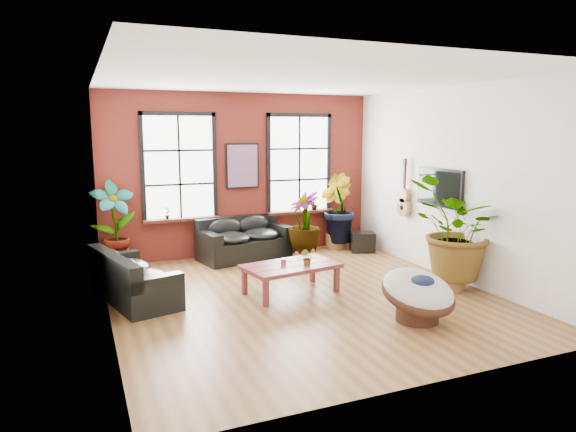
# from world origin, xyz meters

# --- Properties ---
(room) EXTENTS (6.04, 6.54, 3.54)m
(room) POSITION_xyz_m (0.00, 0.15, 1.75)
(room) COLOR brown
(room) RESTS_ON ground
(sofa_back) EXTENTS (2.07, 1.30, 0.88)m
(sofa_back) POSITION_xyz_m (-0.11, 2.82, 0.40)
(sofa_back) COLOR black
(sofa_back) RESTS_ON ground
(sofa_left) EXTENTS (1.32, 2.14, 0.79)m
(sofa_left) POSITION_xyz_m (-2.62, 0.87, 0.36)
(sofa_left) COLOR black
(sofa_left) RESTS_ON ground
(coffee_table) EXTENTS (1.69, 1.15, 0.60)m
(coffee_table) POSITION_xyz_m (-0.11, 0.21, 0.44)
(coffee_table) COLOR maroon
(coffee_table) RESTS_ON ground
(papasan_chair) EXTENTS (1.18, 1.20, 0.80)m
(papasan_chair) POSITION_xyz_m (1.08, -1.66, 0.41)
(papasan_chair) COLOR #3A1F14
(papasan_chair) RESTS_ON ground
(poster) EXTENTS (0.74, 0.06, 0.98)m
(poster) POSITION_xyz_m (0.00, 3.18, 1.95)
(poster) COLOR black
(poster) RESTS_ON room
(tv_wall_unit) EXTENTS (0.13, 1.86, 1.20)m
(tv_wall_unit) POSITION_xyz_m (2.93, 0.60, 1.54)
(tv_wall_unit) COLOR black
(tv_wall_unit) RESTS_ON room
(media_box) EXTENTS (0.65, 0.59, 0.44)m
(media_box) POSITION_xyz_m (2.55, 2.38, 0.22)
(media_box) COLOR black
(media_box) RESTS_ON ground
(pot_back_left) EXTENTS (0.64, 0.64, 0.40)m
(pot_back_left) POSITION_xyz_m (-2.73, 2.92, 0.20)
(pot_back_left) COLOR brown
(pot_back_left) RESTS_ON ground
(pot_back_right) EXTENTS (0.64, 0.64, 0.35)m
(pot_back_right) POSITION_xyz_m (2.16, 2.90, 0.18)
(pot_back_right) COLOR brown
(pot_back_right) RESTS_ON ground
(pot_right_wall) EXTENTS (0.54, 0.54, 0.35)m
(pot_right_wall) POSITION_xyz_m (2.53, -0.64, 0.18)
(pot_right_wall) COLOR brown
(pot_right_wall) RESTS_ON ground
(pot_mid) EXTENTS (0.57, 0.57, 0.36)m
(pot_mid) POSITION_xyz_m (1.07, 2.28, 0.18)
(pot_mid) COLOR brown
(pot_mid) RESTS_ON ground
(floor_plant_back_left) EXTENTS (0.96, 0.75, 1.61)m
(floor_plant_back_left) POSITION_xyz_m (-2.70, 2.89, 0.96)
(floor_plant_back_left) COLOR #23671B
(floor_plant_back_left) RESTS_ON ground
(floor_plant_back_right) EXTENTS (0.96, 1.06, 1.59)m
(floor_plant_back_right) POSITION_xyz_m (2.17, 2.92, 0.95)
(floor_plant_back_right) COLOR #23671B
(floor_plant_back_right) RESTS_ON ground
(floor_plant_right_wall) EXTENTS (1.97, 1.85, 1.76)m
(floor_plant_right_wall) POSITION_xyz_m (2.57, -0.67, 1.04)
(floor_plant_right_wall) COLOR #23671B
(floor_plant_right_wall) RESTS_ON ground
(floor_plant_mid) EXTENTS (0.84, 0.84, 1.30)m
(floor_plant_mid) POSITION_xyz_m (1.07, 2.30, 0.79)
(floor_plant_mid) COLOR #23671B
(floor_plant_mid) RESTS_ON ground
(table_plant) EXTENTS (0.24, 0.22, 0.24)m
(table_plant) POSITION_xyz_m (0.13, 0.07, 0.62)
(table_plant) COLOR #23671B
(table_plant) RESTS_ON coffee_table
(sill_plant_left) EXTENTS (0.17, 0.17, 0.27)m
(sill_plant_left) POSITION_xyz_m (-1.65, 3.13, 1.04)
(sill_plant_left) COLOR #23671B
(sill_plant_left) RESTS_ON room
(sill_plant_right) EXTENTS (0.19, 0.19, 0.27)m
(sill_plant_right) POSITION_xyz_m (1.70, 3.13, 1.04)
(sill_plant_right) COLOR #23671B
(sill_plant_right) RESTS_ON room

